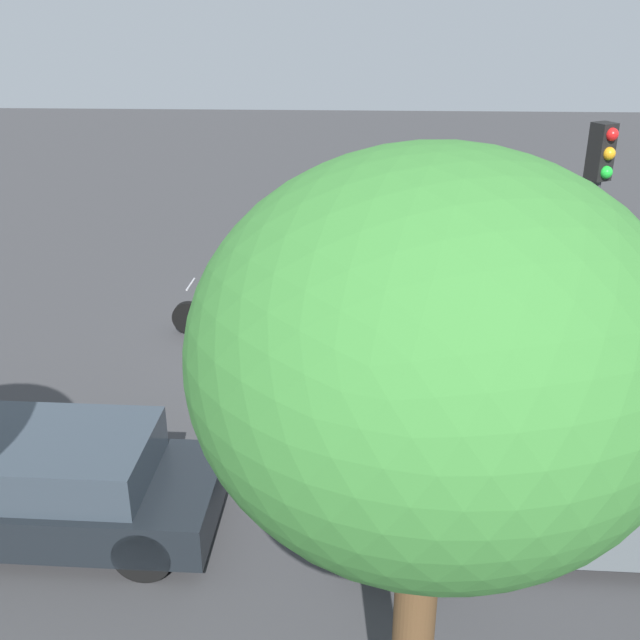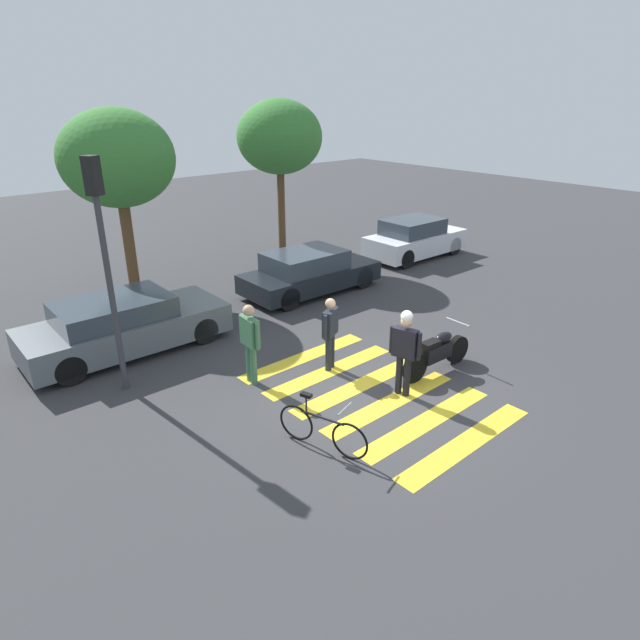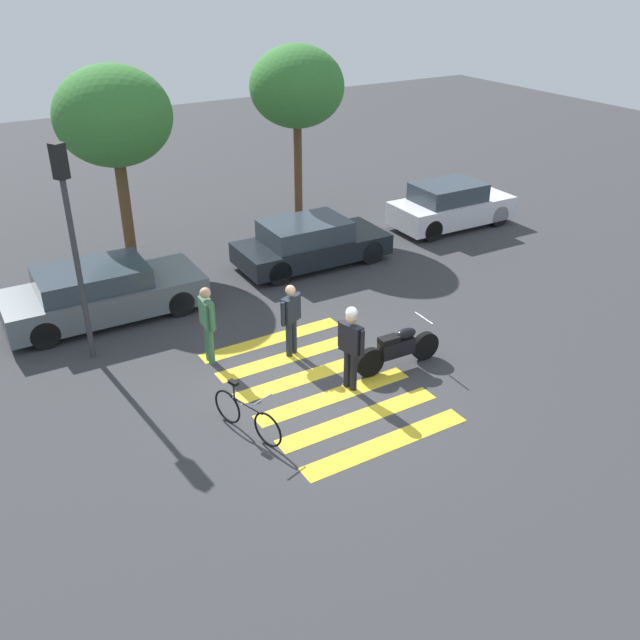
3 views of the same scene
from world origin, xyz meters
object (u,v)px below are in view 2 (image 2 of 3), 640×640
object	(u,v)px
car_black_suv	(309,272)
police_motorcycle	(437,353)
car_white_van	(415,239)
pedestrian_bystander	(250,339)
leaning_bicycle	(322,430)
traffic_light_pole	(103,243)
officer_by_motorcycle	(330,329)
officer_on_foot	(405,347)
car_grey_coupe	(124,325)

from	to	relation	value
car_black_suv	police_motorcycle	bearing A→B (deg)	-102.14
car_white_van	car_black_suv	bearing A→B (deg)	-176.45
police_motorcycle	pedestrian_bystander	distance (m)	4.09
leaning_bicycle	traffic_light_pole	distance (m)	5.38
officer_by_motorcycle	traffic_light_pole	xyz separation A→B (m)	(-3.82, 2.20, 2.17)
officer_on_foot	traffic_light_pole	bearing A→B (deg)	136.22
officer_on_foot	car_grey_coupe	bearing A→B (deg)	120.75
officer_by_motorcycle	officer_on_foot	bearing A→B (deg)	-78.69
police_motorcycle	car_grey_coupe	bearing A→B (deg)	130.20
leaning_bicycle	officer_on_foot	world-z (taller)	officer_on_foot
pedestrian_bystander	car_grey_coupe	distance (m)	3.57
police_motorcycle	leaning_bicycle	world-z (taller)	police_motorcycle
leaning_bicycle	pedestrian_bystander	bearing A→B (deg)	80.90
pedestrian_bystander	car_white_van	world-z (taller)	pedestrian_bystander
police_motorcycle	car_black_suv	xyz separation A→B (m)	(1.25, 5.82, 0.17)
car_black_suv	car_white_van	xyz separation A→B (m)	(5.44, 0.34, 0.06)
leaning_bicycle	officer_by_motorcycle	world-z (taller)	officer_by_motorcycle
officer_on_foot	pedestrian_bystander	size ratio (longest dim) A/B	1.04
traffic_light_pole	police_motorcycle	bearing A→B (deg)	-35.11
pedestrian_bystander	traffic_light_pole	world-z (taller)	traffic_light_pole
car_white_van	traffic_light_pole	distance (m)	12.63
pedestrian_bystander	car_black_suv	xyz separation A→B (m)	(4.59, 3.51, -0.39)
officer_by_motorcycle	pedestrian_bystander	distance (m)	1.79
leaning_bicycle	pedestrian_bystander	xyz separation A→B (m)	(0.44, 2.75, 0.64)
police_motorcycle	officer_on_foot	size ratio (longest dim) A/B	1.12
pedestrian_bystander	car_black_suv	world-z (taller)	pedestrian_bystander
car_black_suv	traffic_light_pole	xyz separation A→B (m)	(-6.74, -1.96, 2.50)
car_black_suv	officer_on_foot	bearing A→B (deg)	-113.21
officer_by_motorcycle	car_black_suv	world-z (taller)	officer_by_motorcycle
leaning_bicycle	car_black_suv	size ratio (longest dim) A/B	0.39
pedestrian_bystander	car_white_van	distance (m)	10.74
police_motorcycle	car_grey_coupe	world-z (taller)	car_grey_coupe
officer_by_motorcycle	car_grey_coupe	xyz separation A→B (m)	(-3.04, 3.92, -0.30)
pedestrian_bystander	car_white_van	size ratio (longest dim) A/B	0.44
officer_on_foot	pedestrian_bystander	distance (m)	3.18
pedestrian_bystander	traffic_light_pole	distance (m)	3.39
police_motorcycle	car_white_van	world-z (taller)	car_white_van
car_grey_coupe	car_white_van	distance (m)	11.42
police_motorcycle	car_grey_coupe	xyz separation A→B (m)	(-4.71, 5.57, 0.19)
officer_by_motorcycle	traffic_light_pole	size ratio (longest dim) A/B	0.36
leaning_bicycle	pedestrian_bystander	world-z (taller)	pedestrian_bystander
pedestrian_bystander	car_grey_coupe	world-z (taller)	pedestrian_bystander
leaning_bicycle	car_black_suv	distance (m)	8.03
leaning_bicycle	officer_on_foot	size ratio (longest dim) A/B	0.92
car_grey_coupe	car_white_van	xyz separation A→B (m)	(11.40, 0.58, 0.04)
officer_on_foot	car_black_suv	bearing A→B (deg)	66.79
traffic_light_pole	car_grey_coupe	bearing A→B (deg)	65.74
pedestrian_bystander	traffic_light_pole	size ratio (longest dim) A/B	0.38
police_motorcycle	pedestrian_bystander	xyz separation A→B (m)	(-3.33, 2.31, 0.56)
car_grey_coupe	car_black_suv	size ratio (longest dim) A/B	1.08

